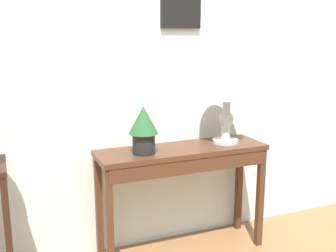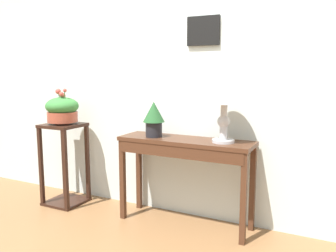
# 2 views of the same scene
# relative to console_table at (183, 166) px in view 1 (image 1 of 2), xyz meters

# --- Properties ---
(back_wall_with_art) EXTENTS (9.00, 0.13, 2.80)m
(back_wall_with_art) POSITION_rel_console_table_xyz_m (-0.04, 0.29, 0.74)
(back_wall_with_art) COLOR silver
(back_wall_with_art) RESTS_ON ground
(console_table) EXTENTS (1.20, 0.35, 0.78)m
(console_table) POSITION_rel_console_table_xyz_m (0.00, 0.00, 0.00)
(console_table) COLOR #472819
(console_table) RESTS_ON ground
(table_lamp) EXTENTS (0.34, 0.34, 0.54)m
(table_lamp) POSITION_rel_console_table_xyz_m (0.34, 0.02, 0.53)
(table_lamp) COLOR #B7B7BC
(table_lamp) RESTS_ON console_table
(potted_plant_on_console) EXTENTS (0.19, 0.19, 0.32)m
(potted_plant_on_console) POSITION_rel_console_table_xyz_m (-0.29, -0.01, 0.30)
(potted_plant_on_console) COLOR black
(potted_plant_on_console) RESTS_ON console_table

